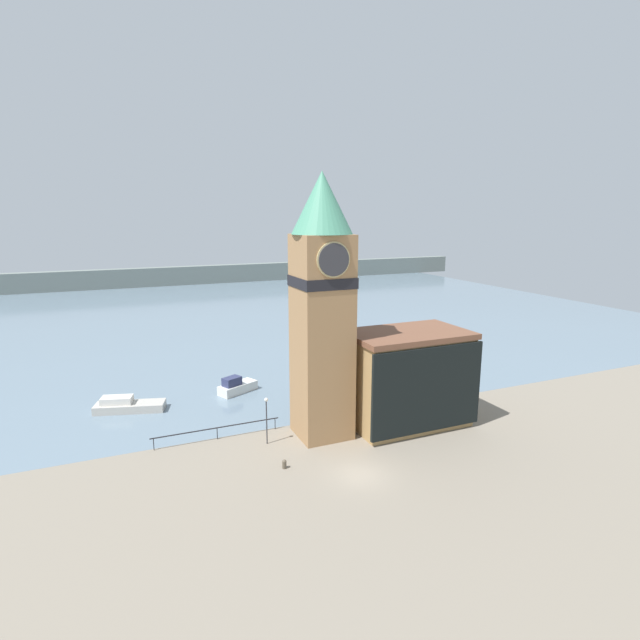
{
  "coord_description": "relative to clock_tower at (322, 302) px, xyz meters",
  "views": [
    {
      "loc": [
        -16.24,
        -30.1,
        19.1
      ],
      "look_at": [
        -0.83,
        5.73,
        10.79
      ],
      "focal_mm": 28.0,
      "sensor_mm": 36.0,
      "label": 1
    }
  ],
  "objects": [
    {
      "name": "ground_plane",
      "position": [
        -0.18,
        -7.63,
        -11.92
      ],
      "size": [
        160.0,
        160.0,
        0.0
      ],
      "primitive_type": "plane",
      "color": "gray"
    },
    {
      "name": "water",
      "position": [
        -0.18,
        62.85,
        -11.93
      ],
      "size": [
        160.0,
        120.0,
        0.0
      ],
      "color": "slate",
      "rests_on": "ground_plane"
    },
    {
      "name": "far_shoreline",
      "position": [
        -0.18,
        102.85,
        -9.42
      ],
      "size": [
        180.0,
        3.0,
        5.0
      ],
      "color": "slate",
      "rests_on": "water"
    },
    {
      "name": "pier_railing",
      "position": [
        -8.75,
        2.6,
        -10.97
      ],
      "size": [
        11.09,
        0.08,
        1.09
      ],
      "color": "#232328",
      "rests_on": "ground_plane"
    },
    {
      "name": "clock_tower",
      "position": [
        0.0,
        0.0,
        0.0
      ],
      "size": [
        5.05,
        5.05,
        22.49
      ],
      "color": "#9E754C",
      "rests_on": "ground_plane"
    },
    {
      "name": "pier_building",
      "position": [
        8.17,
        -0.83,
        -7.54
      ],
      "size": [
        10.98,
        6.98,
        8.74
      ],
      "color": "#A88451",
      "rests_on": "ground_plane"
    },
    {
      "name": "boat_near",
      "position": [
        -4.41,
        13.24,
        -11.21
      ],
      "size": [
        4.64,
        3.43,
        1.91
      ],
      "rotation": [
        0.0,
        0.0,
        0.45
      ],
      "color": "silver",
      "rests_on": "water"
    },
    {
      "name": "boat_far",
      "position": [
        -15.6,
        12.46,
        -11.36
      ],
      "size": [
        6.96,
        3.87,
        1.52
      ],
      "rotation": [
        0.0,
        0.0,
        -0.28
      ],
      "color": "#B7B2A8",
      "rests_on": "water"
    },
    {
      "name": "mooring_bollard_near",
      "position": [
        -5.09,
        -4.47,
        -11.54
      ],
      "size": [
        0.34,
        0.34,
        0.71
      ],
      "color": "brown",
      "rests_on": "ground_plane"
    },
    {
      "name": "lamp_post",
      "position": [
        -5.04,
        0.09,
        -9.07
      ],
      "size": [
        0.32,
        0.32,
        4.11
      ],
      "color": "#2D2D33",
      "rests_on": "ground_plane"
    }
  ]
}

